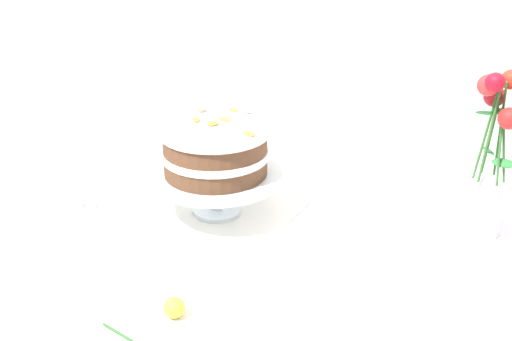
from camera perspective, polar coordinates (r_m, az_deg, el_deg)
name	(u,v)px	position (r m, az deg, el deg)	size (l,w,h in m)	color
dining_table	(277,267)	(1.31, 2.07, -9.21)	(1.40, 1.00, 0.74)	white
linen_napkin	(217,212)	(1.34, -3.74, -4.04)	(0.32, 0.32, 0.00)	white
cake_stand	(216,180)	(1.30, -3.83, -0.87)	(0.29, 0.29, 0.10)	silver
layer_cake	(215,148)	(1.27, -3.92, 2.13)	(0.23, 0.23, 0.12)	brown
flower_vase	(489,170)	(1.27, 21.45, 0.00)	(0.10, 0.09, 0.35)	silver
teacup	(68,196)	(1.42, -17.56, -2.33)	(0.13, 0.13, 0.06)	white
fallen_rose	(171,310)	(1.02, -8.11, -13.10)	(0.15, 0.12, 0.04)	#2D6028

